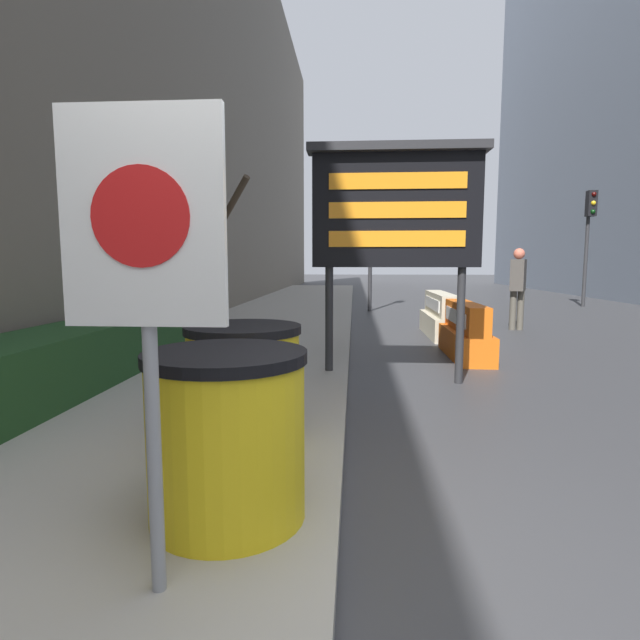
% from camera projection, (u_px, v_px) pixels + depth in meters
% --- Properties ---
extents(ground_plane, '(120.00, 120.00, 0.00)m').
position_uv_depth(ground_plane, '(335.00, 627.00, 2.08)').
color(ground_plane, '#38383A').
extents(building_left_facade, '(0.40, 50.40, 14.30)m').
position_uv_depth(building_left_facade, '(183.00, 10.00, 11.22)').
color(building_left_facade, '#706656').
rests_on(building_left_facade, ground_plane).
extents(hedge_strip, '(0.90, 7.27, 0.66)m').
position_uv_depth(hedge_strip, '(115.00, 342.00, 6.50)').
color(hedge_strip, '#1E421E').
rests_on(hedge_strip, sidewalk_left).
extents(bare_tree, '(1.59, 1.31, 3.83)m').
position_uv_depth(bare_tree, '(217.00, 249.00, 10.60)').
color(bare_tree, '#4C3D2D').
rests_on(bare_tree, sidewalk_left).
extents(barrel_drum_foreground, '(0.86, 0.86, 0.91)m').
position_uv_depth(barrel_drum_foreground, '(227.00, 435.00, 2.66)').
color(barrel_drum_foreground, yellow).
rests_on(barrel_drum_foreground, sidewalk_left).
extents(barrel_drum_middle, '(0.86, 0.86, 0.91)m').
position_uv_depth(barrel_drum_middle, '(244.00, 385.00, 3.72)').
color(barrel_drum_middle, yellow).
rests_on(barrel_drum_middle, sidewalk_left).
extents(warning_sign, '(0.64, 0.08, 1.96)m').
position_uv_depth(warning_sign, '(145.00, 257.00, 1.93)').
color(warning_sign, gray).
rests_on(warning_sign, sidewalk_left).
extents(message_board, '(2.16, 0.36, 2.91)m').
position_uv_depth(message_board, '(396.00, 210.00, 6.06)').
color(message_board, '#28282B').
rests_on(message_board, ground_plane).
extents(jersey_barrier_orange_far, '(0.54, 1.86, 0.87)m').
position_uv_depth(jersey_barrier_orange_far, '(465.00, 333.00, 7.93)').
color(jersey_barrier_orange_far, orange).
rests_on(jersey_barrier_orange_far, ground_plane).
extents(jersey_barrier_cream, '(0.56, 2.18, 0.89)m').
position_uv_depth(jersey_barrier_cream, '(440.00, 317.00, 10.25)').
color(jersey_barrier_cream, beige).
rests_on(jersey_barrier_cream, ground_plane).
extents(traffic_cone_near, '(0.33, 0.33, 0.58)m').
position_uv_depth(traffic_cone_near, '(443.00, 323.00, 10.18)').
color(traffic_cone_near, black).
rests_on(traffic_cone_near, ground_plane).
extents(traffic_light_near_curb, '(0.28, 0.44, 4.57)m').
position_uv_depth(traffic_light_near_curb, '(371.00, 203.00, 15.02)').
color(traffic_light_near_curb, '#2D2D30').
rests_on(traffic_light_near_curb, ground_plane).
extents(traffic_light_far_side, '(0.28, 0.44, 3.86)m').
position_uv_depth(traffic_light_far_side, '(589.00, 223.00, 16.62)').
color(traffic_light_far_side, '#2D2D30').
rests_on(traffic_light_far_side, ground_plane).
extents(pedestrian_worker, '(0.46, 0.55, 1.82)m').
position_uv_depth(pedestrian_worker, '(518.00, 282.00, 11.07)').
color(pedestrian_worker, '#514C42').
rests_on(pedestrian_worker, ground_plane).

